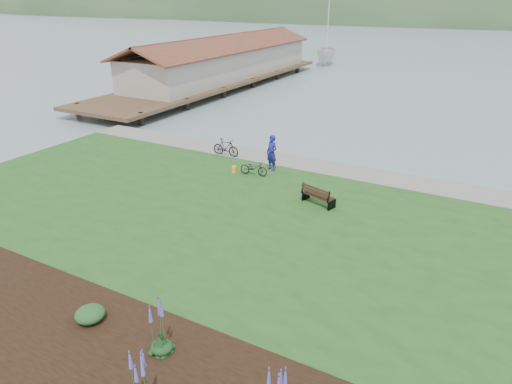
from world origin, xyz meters
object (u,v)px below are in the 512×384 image
at_px(park_bench, 317,195).
at_px(person, 272,150).
at_px(sailboat, 326,65).
at_px(bicycle_a, 254,168).

distance_m(park_bench, person, 5.06).
height_order(park_bench, person, person).
distance_m(park_bench, sailboat, 49.66).
bearing_deg(park_bench, person, 159.33).
relative_size(bicycle_a, sailboat, 0.05).
bearing_deg(sailboat, bicycle_a, -87.78).
bearing_deg(person, sailboat, 126.98).
bearing_deg(sailboat, park_bench, -83.45).
height_order(park_bench, bicycle_a, park_bench).
relative_size(park_bench, sailboat, 0.06).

